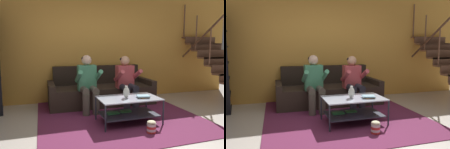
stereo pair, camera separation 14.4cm
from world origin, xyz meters
TOP-DOWN VIEW (x-y plane):
  - ground at (0.00, 0.00)m, footprint 16.80×16.80m
  - back_partition at (0.00, 2.46)m, footprint 8.40×0.12m
  - staircase_run at (3.18, 1.26)m, footprint 1.05×2.37m
  - couch at (0.13, 1.93)m, footprint 2.44×0.96m
  - person_seated_left at (-0.30, 1.36)m, footprint 0.50×0.58m
  - person_seated_right at (0.57, 1.36)m, footprint 0.50×0.58m
  - coffee_table at (0.23, 0.47)m, footprint 1.08×0.66m
  - area_rug at (0.19, 1.07)m, footprint 3.01×3.41m
  - vase at (0.19, 0.45)m, footprint 0.11×0.11m
  - book_stack at (0.48, 0.36)m, footprint 0.25×0.22m
  - popcorn_tub at (0.40, -0.11)m, footprint 0.15×0.15m

SIDE VIEW (x-z plane):
  - ground at x=0.00m, z-range 0.00..0.00m
  - area_rug at x=0.19m, z-range 0.00..0.01m
  - popcorn_tub at x=0.40m, z-range 0.00..0.21m
  - couch at x=0.13m, z-range -0.15..0.73m
  - coffee_table at x=0.23m, z-range 0.08..0.54m
  - book_stack at x=0.48m, z-range 0.47..0.51m
  - vase at x=0.19m, z-range 0.46..0.67m
  - person_seated_right at x=0.57m, z-range 0.06..1.22m
  - person_seated_left at x=-0.30m, z-range 0.06..1.24m
  - staircase_run at x=3.18m, z-range -0.35..2.22m
  - back_partition at x=0.00m, z-range 0.00..2.90m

